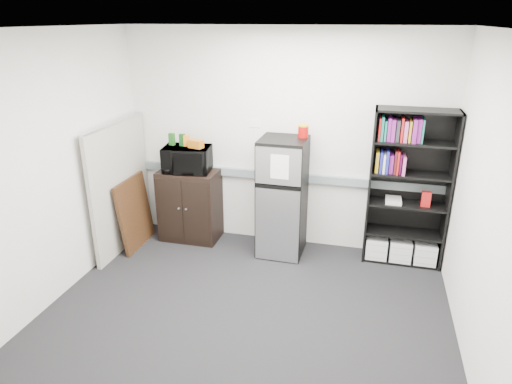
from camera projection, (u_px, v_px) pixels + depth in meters
floor at (244, 316)px, 4.53m from camera, size 4.00×4.00×0.00m
wall_back at (282, 141)px, 5.63m from camera, size 4.00×0.02×2.70m
wall_right at (488, 212)px, 3.58m from camera, size 0.02×3.50×2.70m
wall_left at (49, 171)px, 4.52m from camera, size 0.02×3.50×2.70m
ceiling at (241, 28)px, 3.56m from camera, size 4.00×3.50×0.02m
electrical_raceway at (281, 176)px, 5.76m from camera, size 3.92×0.05×0.10m
wall_note at (255, 123)px, 5.63m from camera, size 0.14×0.00×0.10m
bookshelf at (408, 190)px, 5.26m from camera, size 0.90×0.34×1.85m
cubicle_partition at (121, 187)px, 5.66m from camera, size 0.06×1.30×1.62m
cabinet at (190, 205)px, 5.99m from camera, size 0.75×0.50×0.94m
microwave at (187, 159)px, 5.75m from camera, size 0.63×0.47×0.32m
snack_box_a at (172, 139)px, 5.75m from camera, size 0.08×0.06×0.15m
snack_box_b at (182, 140)px, 5.71m from camera, size 0.08×0.06×0.15m
snack_box_c at (186, 141)px, 5.70m from camera, size 0.08×0.07×0.14m
snack_bag at (196, 144)px, 5.63m from camera, size 0.20×0.14×0.10m
refrigerator at (282, 198)px, 5.53m from camera, size 0.56×0.58×1.46m
coffee_can at (303, 130)px, 5.31m from camera, size 0.12×0.12×0.17m
framed_poster at (135, 213)px, 5.80m from camera, size 0.15×0.70×0.90m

